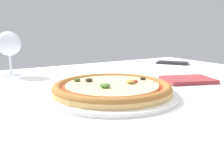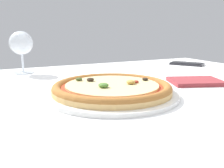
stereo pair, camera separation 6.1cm
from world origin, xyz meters
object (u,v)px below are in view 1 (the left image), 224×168
Objects in this scene: wine_glass_far_right at (9,45)px; pizza_plate at (112,89)px; dining_table at (102,119)px; cell_phone at (173,63)px.

pizza_plate is at bearing -69.75° from wine_glass_far_right.
dining_table is at bearing -67.11° from wine_glass_far_right.
wine_glass_far_right is at bearing 172.14° from cell_phone.
pizza_plate is at bearing -89.94° from dining_table.
pizza_plate is 0.47m from wine_glass_far_right.
cell_phone reaches higher than dining_table.
pizza_plate is 2.12× the size of wine_glass_far_right.
wine_glass_far_right is at bearing 112.89° from dining_table.
wine_glass_far_right is (-0.16, 0.43, 0.09)m from pizza_plate.
wine_glass_far_right is at bearing 110.25° from pizza_plate.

